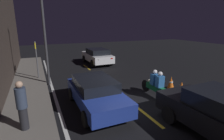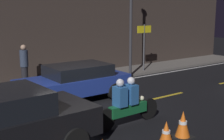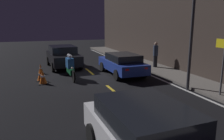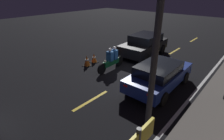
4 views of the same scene
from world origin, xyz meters
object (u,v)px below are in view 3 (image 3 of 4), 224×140
at_px(motorcycle, 70,67).
at_px(traffic_cone_far, 43,77).
at_px(van_black, 63,56).
at_px(traffic_cone_near, 41,69).
at_px(traffic_cone_mid, 41,75).
at_px(street_lamp, 193,20).
at_px(sedan_blue, 122,63).
at_px(shop_sign, 224,55).
at_px(sedan_white, 148,137).
at_px(pedestrian, 155,54).

xyz_separation_m(motorcycle, traffic_cone_far, (0.63, -1.53, -0.31)).
xyz_separation_m(van_black, traffic_cone_near, (1.58, -1.63, -0.51)).
bearing_deg(traffic_cone_mid, street_lamp, 56.71).
distance_m(motorcycle, traffic_cone_mid, 1.66).
xyz_separation_m(van_black, traffic_cone_far, (4.11, -1.63, -0.46)).
bearing_deg(street_lamp, sedan_blue, -157.54).
distance_m(van_black, shop_sign, 10.47).
distance_m(sedan_blue, traffic_cone_near, 5.11).
bearing_deg(sedan_blue, traffic_cone_mid, 87.15).
bearing_deg(sedan_white, traffic_cone_near, -171.71).
relative_size(sedan_white, traffic_cone_near, 6.75).
distance_m(traffic_cone_far, shop_sign, 8.58).
height_order(sedan_white, traffic_cone_mid, sedan_white).
bearing_deg(traffic_cone_mid, traffic_cone_far, 7.16).
bearing_deg(traffic_cone_far, traffic_cone_near, -179.97).
height_order(sedan_white, traffic_cone_near, sedan_white).
xyz_separation_m(sedan_blue, sedan_white, (8.40, -2.96, 0.06)).
xyz_separation_m(van_black, sedan_blue, (3.61, 3.05, -0.10)).
relative_size(sedan_white, traffic_cone_mid, 6.61).
distance_m(traffic_cone_mid, traffic_cone_far, 0.71).
xyz_separation_m(shop_sign, street_lamp, (-1.37, -0.56, 1.41)).
bearing_deg(van_black, shop_sign, 27.94).
bearing_deg(sedan_white, traffic_cone_mid, -169.21).
bearing_deg(street_lamp, pedestrian, 166.49).
bearing_deg(motorcycle, street_lamp, 48.06).
relative_size(sedan_white, motorcycle, 1.79).
distance_m(sedan_white, motorcycle, 8.53).
relative_size(van_black, sedan_blue, 1.03).
height_order(sedan_blue, traffic_cone_near, sedan_blue).
bearing_deg(shop_sign, traffic_cone_mid, -128.68).
distance_m(sedan_white, shop_sign, 6.08).
distance_m(sedan_blue, motorcycle, 3.15).
distance_m(van_black, traffic_cone_mid, 3.84).
height_order(motorcycle, pedestrian, pedestrian).
bearing_deg(pedestrian, traffic_cone_mid, -85.44).
height_order(pedestrian, shop_sign, shop_sign).
distance_m(traffic_cone_mid, shop_sign, 9.07).
relative_size(traffic_cone_mid, street_lamp, 0.11).
height_order(sedan_white, street_lamp, street_lamp).
height_order(van_black, motorcycle, van_black).
bearing_deg(traffic_cone_far, motorcycle, 112.36).
distance_m(shop_sign, street_lamp, 2.05).
height_order(traffic_cone_near, pedestrian, pedestrian).
bearing_deg(traffic_cone_near, traffic_cone_mid, -2.75).
bearing_deg(traffic_cone_near, sedan_white, 9.39).
height_order(traffic_cone_far, pedestrian, pedestrian).
bearing_deg(street_lamp, sedan_white, -46.48).
xyz_separation_m(sedan_blue, pedestrian, (-0.81, 2.82, 0.30)).
relative_size(traffic_cone_far, shop_sign, 0.30).
relative_size(sedan_blue, traffic_cone_far, 5.72).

